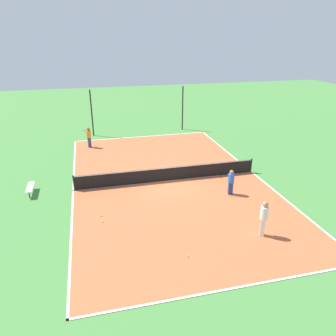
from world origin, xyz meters
The scene contains 13 objects.
ground_plane centered at (0.00, 0.00, 0.00)m, with size 80.00×80.00×0.00m, color #47843D.
court_surface centered at (0.00, 0.00, 0.01)m, with size 11.88×19.80×0.02m.
tennis_net centered at (0.00, 0.00, 0.52)m, with size 11.68×0.10×0.98m.
bench centered at (-8.29, 0.24, 0.39)m, with size 0.36×1.49×0.45m.
player_near_white centered at (2.79, -6.98, 1.05)m, with size 0.49×0.49×1.78m.
player_near_blue centered at (3.08, -2.69, 0.89)m, with size 0.97×0.45×1.52m.
player_center_orange centered at (-4.69, 7.95, 0.99)m, with size 0.66×0.99×1.68m.
tennis_ball_midcourt centered at (-4.39, -4.05, 0.06)m, with size 0.07×0.07×0.07m, color #CCE033.
tennis_ball_far_baseline centered at (-1.04, -7.68, 0.06)m, with size 0.07×0.07×0.07m, color #CCE033.
tennis_ball_left_sideline centered at (-4.43, -3.45, 0.06)m, with size 0.07×0.07×0.07m, color #CCE033.
tennis_ball_right_alley centered at (1.04, 4.76, 0.06)m, with size 0.07×0.07×0.07m, color #CCE033.
fence_post_back_left centered at (-4.26, 11.33, 2.09)m, with size 0.12×0.12×4.18m.
fence_post_back_right centered at (4.26, 11.33, 2.09)m, with size 0.12×0.12×4.18m.
Camera 1 is at (-4.60, -18.50, 8.84)m, focal length 35.00 mm.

